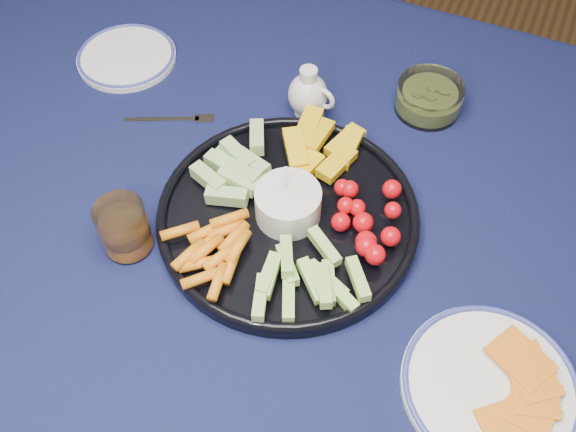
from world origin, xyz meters
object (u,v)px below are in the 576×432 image
at_px(crudite_platter, 286,212).
at_px(dining_table, 338,243).
at_px(juice_tumbler, 125,230).
at_px(side_plate_extra, 127,57).
at_px(cheese_plate, 491,385).
at_px(pickle_bowl, 429,99).
at_px(creamer_pitcher, 308,94).

bearing_deg(crudite_platter, dining_table, 35.94).
bearing_deg(dining_table, juice_tumbler, -145.13).
distance_m(dining_table, side_plate_extra, 0.52).
bearing_deg(cheese_plate, dining_table, 145.24).
height_order(crudite_platter, juice_tumbler, crudite_platter).
height_order(pickle_bowl, side_plate_extra, pickle_bowl).
bearing_deg(juice_tumbler, side_plate_extra, 122.66).
bearing_deg(cheese_plate, juice_tumbler, 179.53).
relative_size(pickle_bowl, side_plate_extra, 0.62).
xyz_separation_m(creamer_pitcher, pickle_bowl, (0.18, 0.09, -0.02)).
relative_size(crudite_platter, cheese_plate, 1.74).
distance_m(dining_table, creamer_pitcher, 0.25).
distance_m(dining_table, pickle_bowl, 0.29).
height_order(dining_table, crudite_platter, crudite_platter).
distance_m(dining_table, cheese_plate, 0.34).
distance_m(creamer_pitcher, cheese_plate, 0.53).
distance_m(crudite_platter, side_plate_extra, 0.46).
relative_size(crudite_platter, side_plate_extra, 2.16).
relative_size(dining_table, cheese_plate, 7.52).
bearing_deg(dining_table, creamer_pitcher, 126.53).
height_order(dining_table, creamer_pitcher, creamer_pitcher).
distance_m(pickle_bowl, juice_tumbler, 0.54).
xyz_separation_m(pickle_bowl, juice_tumbler, (-0.31, -0.44, 0.01)).
bearing_deg(side_plate_extra, creamer_pitcher, 1.59).
xyz_separation_m(crudite_platter, cheese_plate, (0.34, -0.14, -0.01)).
height_order(pickle_bowl, cheese_plate, pickle_bowl).
distance_m(crudite_platter, juice_tumbler, 0.23).
bearing_deg(creamer_pitcher, side_plate_extra, -178.41).
distance_m(crudite_platter, pickle_bowl, 0.33).
distance_m(pickle_bowl, cheese_plate, 0.49).
relative_size(pickle_bowl, cheese_plate, 0.50).
bearing_deg(dining_table, cheese_plate, -34.76).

